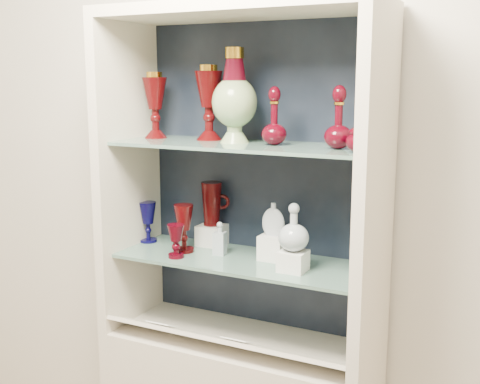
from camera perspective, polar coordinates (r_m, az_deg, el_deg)
The scene contains 28 objects.
wall_back at distance 2.31m, azimuth 2.44°, elevation 3.35°, with size 3.50×0.02×2.80m, color beige.
cabinet_back_panel at distance 2.29m, azimuth 2.12°, elevation 1.40°, with size 0.98×0.02×1.15m, color black.
cabinet_side_left at distance 2.37m, azimuth -10.46°, elevation 1.55°, with size 0.04×0.40×1.15m, color beige.
cabinet_side_right at distance 1.96m, azimuth 12.69°, elevation -0.44°, with size 0.04×0.40×1.15m, color beige.
cabinet_top_cap at distance 2.10m, azimuth -0.00°, elevation 16.87°, with size 1.00×0.40×0.04m, color beige.
shelf_lower at distance 2.20m, azimuth 0.23°, elevation -6.47°, with size 0.92×0.34×0.01m, color slate.
shelf_upper at distance 2.12m, azimuth 0.24°, elevation 4.45°, with size 0.92×0.34×0.01m, color slate.
label_ledge at distance 2.19m, azimuth -1.32°, elevation -13.99°, with size 0.92×0.18×0.01m, color beige.
label_card_0 at distance 2.31m, azimuth -7.44°, elevation -12.29°, with size 0.10×0.07×0.00m, color white.
label_card_1 at distance 2.17m, azimuth -0.31°, elevation -13.84°, with size 0.10×0.07×0.00m, color white.
pedestal_lamp_left at distance 2.34m, azimuth -8.06°, elevation 8.15°, with size 0.10×0.10×0.25m, color #3F0708, non-canonical shape.
pedestal_lamp_right at distance 2.24m, azimuth -2.97°, elevation 8.46°, with size 0.11×0.11×0.27m, color #3F0708, non-canonical shape.
enamel_urn at distance 2.14m, azimuth -0.52°, elevation 9.13°, with size 0.16×0.16×0.33m, color #0D4421, non-canonical shape.
ruby_decanter_a at distance 2.06m, azimuth 3.28°, elevation 7.55°, with size 0.09×0.09×0.22m, color #44020D, non-canonical shape.
ruby_decanter_b at distance 1.97m, azimuth 9.35°, elevation 7.18°, with size 0.09×0.09×0.22m, color #44020D, non-canonical shape.
lidded_bowl at distance 1.88m, azimuth 11.30°, elevation 5.15°, with size 0.09×0.09×0.10m, color #44020D, non-canonical shape.
cobalt_goblet at distance 2.43m, azimuth -8.72°, elevation -2.82°, with size 0.07×0.07×0.16m, color #09063C, non-canonical shape.
ruby_goblet_tall at distance 2.27m, azimuth -5.34°, elevation -3.45°, with size 0.07×0.07×0.18m, color #3F0708, non-canonical shape.
ruby_goblet_small at distance 2.21m, azimuth -6.10°, elevation -4.65°, with size 0.06×0.06×0.12m, color #44020D, non-canonical shape.
riser_ruby_pitcher at distance 2.37m, azimuth -2.68°, elevation -4.10°, with size 0.10×0.10×0.08m, color silver.
ruby_pitcher at distance 2.34m, azimuth -2.71°, elevation -1.13°, with size 0.13×0.08×0.17m, color #3F0708, non-canonical shape.
clear_square_bottle at distance 2.23m, azimuth -1.93°, elevation -4.40°, with size 0.04×0.04×0.12m, color #99A7AF, non-canonical shape.
riser_flat_flask at distance 2.18m, azimuth 3.15°, elevation -5.26°, with size 0.09×0.09×0.09m, color silver.
flat_flask at distance 2.16m, azimuth 3.18°, elevation -2.54°, with size 0.09×0.04×0.12m, color silver, non-canonical shape.
riser_clear_round_decanter at distance 2.06m, azimuth 5.06°, elevation -6.53°, with size 0.09×0.09×0.07m, color silver.
clear_round_decanter at distance 2.03m, azimuth 5.11°, elevation -3.46°, with size 0.11×0.11×0.16m, color #99A7AF, non-canonical shape.
riser_cameo_medallion at distance 2.09m, azimuth 11.83°, elevation -6.08°, with size 0.08×0.08×0.10m, color silver.
cameo_medallion at distance 2.06m, azimuth 11.96°, elevation -2.91°, with size 0.12×0.04×0.14m, color black, non-canonical shape.
Camera 1 is at (0.93, -0.34, 1.69)m, focal length 45.00 mm.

